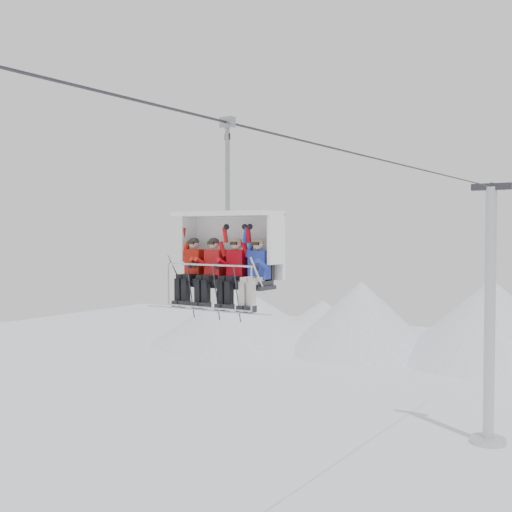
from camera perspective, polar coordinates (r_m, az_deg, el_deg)
The scene contains 7 objects.
lift_tower_right at distance 35.42m, azimuth 20.05°, elevation -6.43°, with size 2.00×1.80×13.48m.
haul_cable at distance 14.68m, azimuth 0.00°, elevation 11.19°, with size 0.06×0.06×50.00m, color #313036.
chairlift_carrier at distance 13.70m, azimuth -2.24°, elevation 0.77°, with size 2.32×1.17×3.98m.
skier_far_left at distance 13.98m, azimuth -5.75°, elevation -1.11°, with size 0.40×1.69×1.59m.
skier_center_left at distance 13.64m, azimuth -3.98°, elevation -1.19°, with size 0.40×1.69×1.59m.
skier_center_right at distance 13.30m, azimuth -1.95°, elevation -1.27°, with size 0.40×1.69×1.59m.
skier_far_right at distance 12.99m, azimuth -0.00°, elevation -1.35°, with size 0.40×1.69×1.59m.
Camera 1 is at (7.95, -12.12, 11.00)m, focal length 45.00 mm.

